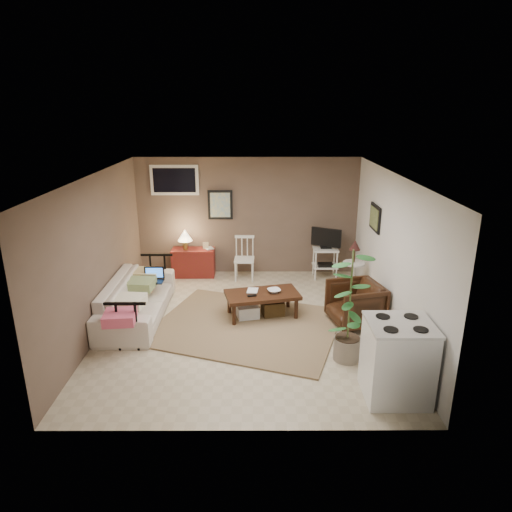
{
  "coord_description": "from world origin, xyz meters",
  "views": [
    {
      "loc": [
        0.15,
        -6.61,
        3.36
      ],
      "look_at": [
        0.17,
        0.35,
        1.06
      ],
      "focal_mm": 32.0,
      "sensor_mm": 36.0,
      "label": 1
    }
  ],
  "objects_px": {
    "sofa": "(136,293)",
    "tv_stand": "(326,252)",
    "side_table": "(354,261)",
    "potted_plant": "(350,302)",
    "spindle_chair": "(244,260)",
    "stove": "(397,360)",
    "coffee_table": "(262,303)",
    "red_console": "(193,260)",
    "armchair": "(355,302)"
  },
  "relations": [
    {
      "from": "armchair",
      "to": "tv_stand",
      "type": "bearing_deg",
      "value": 170.56
    },
    {
      "from": "sofa",
      "to": "spindle_chair",
      "type": "distance_m",
      "value": 2.48
    },
    {
      "from": "sofa",
      "to": "stove",
      "type": "height_order",
      "value": "stove"
    },
    {
      "from": "red_console",
      "to": "stove",
      "type": "bearing_deg",
      "value": -54.38
    },
    {
      "from": "coffee_table",
      "to": "potted_plant",
      "type": "xyz_separation_m",
      "value": [
        1.16,
        -1.35,
        0.61
      ]
    },
    {
      "from": "armchair",
      "to": "potted_plant",
      "type": "distance_m",
      "value": 1.21
    },
    {
      "from": "sofa",
      "to": "red_console",
      "type": "bearing_deg",
      "value": -19.08
    },
    {
      "from": "red_console",
      "to": "spindle_chair",
      "type": "bearing_deg",
      "value": -8.96
    },
    {
      "from": "armchair",
      "to": "potted_plant",
      "type": "xyz_separation_m",
      "value": [
        -0.33,
        -1.07,
        0.47
      ]
    },
    {
      "from": "tv_stand",
      "to": "potted_plant",
      "type": "relative_size",
      "value": 0.64
    },
    {
      "from": "spindle_chair",
      "to": "tv_stand",
      "type": "distance_m",
      "value": 1.65
    },
    {
      "from": "tv_stand",
      "to": "red_console",
      "type": "bearing_deg",
      "value": 177.79
    },
    {
      "from": "armchair",
      "to": "stove",
      "type": "bearing_deg",
      "value": -11.44
    },
    {
      "from": "spindle_chair",
      "to": "stove",
      "type": "xyz_separation_m",
      "value": [
        1.9,
        -3.97,
        0.08
      ]
    },
    {
      "from": "red_console",
      "to": "stove",
      "type": "distance_m",
      "value": 5.09
    },
    {
      "from": "armchair",
      "to": "spindle_chair",
      "type": "bearing_deg",
      "value": -152.63
    },
    {
      "from": "coffee_table",
      "to": "stove",
      "type": "bearing_deg",
      "value": -54.29
    },
    {
      "from": "armchair",
      "to": "sofa",
      "type": "bearing_deg",
      "value": -108.56
    },
    {
      "from": "spindle_chair",
      "to": "stove",
      "type": "relative_size",
      "value": 0.88
    },
    {
      "from": "coffee_table",
      "to": "side_table",
      "type": "xyz_separation_m",
      "value": [
        1.69,
        0.93,
        0.4
      ]
    },
    {
      "from": "red_console",
      "to": "tv_stand",
      "type": "distance_m",
      "value": 2.72
    },
    {
      "from": "spindle_chair",
      "to": "coffee_table",
      "type": "bearing_deg",
      "value": -79.61
    },
    {
      "from": "potted_plant",
      "to": "stove",
      "type": "bearing_deg",
      "value": -63.74
    },
    {
      "from": "spindle_chair",
      "to": "armchair",
      "type": "xyz_separation_m",
      "value": [
        1.81,
        -2.06,
        -0.02
      ]
    },
    {
      "from": "potted_plant",
      "to": "stove",
      "type": "distance_m",
      "value": 1.01
    },
    {
      "from": "stove",
      "to": "sofa",
      "type": "bearing_deg",
      "value": 148.9
    },
    {
      "from": "stove",
      "to": "tv_stand",
      "type": "bearing_deg",
      "value": 93.63
    },
    {
      "from": "armchair",
      "to": "stove",
      "type": "relative_size",
      "value": 0.79
    },
    {
      "from": "tv_stand",
      "to": "armchair",
      "type": "bearing_deg",
      "value": -85.42
    },
    {
      "from": "tv_stand",
      "to": "stove",
      "type": "bearing_deg",
      "value": -86.37
    },
    {
      "from": "tv_stand",
      "to": "potted_plant",
      "type": "bearing_deg",
      "value": -92.88
    },
    {
      "from": "red_console",
      "to": "tv_stand",
      "type": "xyz_separation_m",
      "value": [
        2.71,
        -0.1,
        0.2
      ]
    },
    {
      "from": "spindle_chair",
      "to": "stove",
      "type": "bearing_deg",
      "value": -64.42
    },
    {
      "from": "red_console",
      "to": "stove",
      "type": "xyz_separation_m",
      "value": [
        2.96,
        -4.14,
        0.15
      ]
    },
    {
      "from": "coffee_table",
      "to": "tv_stand",
      "type": "distance_m",
      "value": 2.28
    },
    {
      "from": "sofa",
      "to": "side_table",
      "type": "height_order",
      "value": "side_table"
    },
    {
      "from": "tv_stand",
      "to": "sofa",
      "type": "bearing_deg",
      "value": -151.45
    },
    {
      "from": "side_table",
      "to": "sofa",
      "type": "bearing_deg",
      "value": -166.12
    },
    {
      "from": "sofa",
      "to": "spindle_chair",
      "type": "height_order",
      "value": "sofa"
    },
    {
      "from": "side_table",
      "to": "potted_plant",
      "type": "bearing_deg",
      "value": -103.27
    },
    {
      "from": "coffee_table",
      "to": "sofa",
      "type": "bearing_deg",
      "value": 179.89
    },
    {
      "from": "coffee_table",
      "to": "red_console",
      "type": "height_order",
      "value": "red_console"
    },
    {
      "from": "sofa",
      "to": "potted_plant",
      "type": "relative_size",
      "value": 1.38
    },
    {
      "from": "red_console",
      "to": "armchair",
      "type": "height_order",
      "value": "red_console"
    },
    {
      "from": "side_table",
      "to": "potted_plant",
      "type": "distance_m",
      "value": 2.35
    },
    {
      "from": "sofa",
      "to": "potted_plant",
      "type": "xyz_separation_m",
      "value": [
        3.22,
        -1.35,
        0.43
      ]
    },
    {
      "from": "sofa",
      "to": "tv_stand",
      "type": "relative_size",
      "value": 2.16
    },
    {
      "from": "coffee_table",
      "to": "spindle_chair",
      "type": "distance_m",
      "value": 1.82
    },
    {
      "from": "red_console",
      "to": "potted_plant",
      "type": "xyz_separation_m",
      "value": [
        2.55,
        -3.29,
        0.52
      ]
    },
    {
      "from": "sofa",
      "to": "potted_plant",
      "type": "distance_m",
      "value": 3.52
    }
  ]
}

